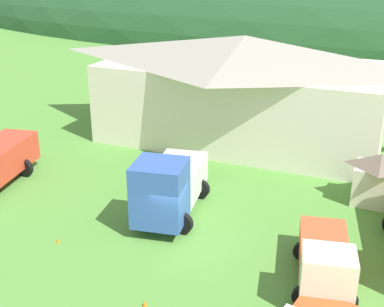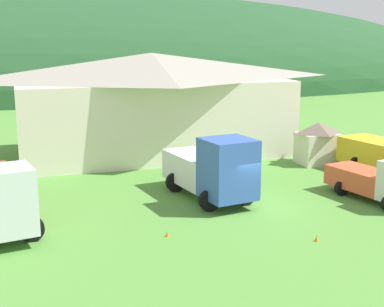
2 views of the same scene
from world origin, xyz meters
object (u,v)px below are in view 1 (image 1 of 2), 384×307
at_px(traffic_cone_near_pickup, 58,242).
at_px(box_truck_blue, 169,185).
at_px(depot_building, 243,87).
at_px(light_truck_cream, 325,262).
at_px(traffic_cone_mid_row, 145,306).
at_px(play_shed_cream, 379,178).

bearing_deg(traffic_cone_near_pickup, box_truck_blue, 49.44).
bearing_deg(depot_building, box_truck_blue, -89.34).
xyz_separation_m(light_truck_cream, traffic_cone_mid_row, (-6.11, -3.93, -1.17)).
relative_size(light_truck_cream, traffic_cone_near_pickup, 12.33).
distance_m(light_truck_cream, traffic_cone_near_pickup, 12.15).
height_order(box_truck_blue, light_truck_cream, box_truck_blue).
height_order(depot_building, light_truck_cream, depot_building).
bearing_deg(light_truck_cream, box_truck_blue, -121.19).
relative_size(play_shed_cream, traffic_cone_mid_row, 5.51).
bearing_deg(light_truck_cream, depot_building, -163.13).
distance_m(depot_building, box_truck_blue, 12.81).
bearing_deg(box_truck_blue, light_truck_cream, 61.01).
bearing_deg(box_truck_blue, play_shed_cream, 111.15).
distance_m(traffic_cone_near_pickup, traffic_cone_mid_row, 6.43).
bearing_deg(traffic_cone_near_pickup, play_shed_cream, 36.84).
height_order(play_shed_cream, light_truck_cream, play_shed_cream).
distance_m(box_truck_blue, light_truck_cream, 8.82).
xyz_separation_m(depot_building, play_shed_cream, (9.81, -6.96, -2.33)).
height_order(play_shed_cream, traffic_cone_near_pickup, play_shed_cream).
relative_size(depot_building, traffic_cone_mid_row, 39.82).
bearing_deg(box_truck_blue, traffic_cone_mid_row, 8.24).
distance_m(play_shed_cream, box_truck_blue, 11.22).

